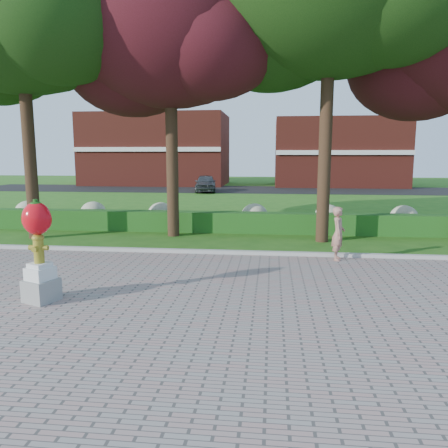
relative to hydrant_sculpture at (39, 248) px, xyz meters
name	(u,v)px	position (x,y,z in m)	size (l,w,h in m)	color
ground	(199,283)	(3.04, 1.75, -1.17)	(100.00, 100.00, 0.00)	#245A16
walkway	(156,359)	(3.04, -2.25, -1.15)	(40.00, 14.00, 0.04)	gray
curb	(215,252)	(3.04, 4.75, -1.10)	(40.00, 0.18, 0.15)	#ADADA5
lawn_hedge	(228,222)	(3.04, 8.75, -0.77)	(24.00, 0.70, 0.80)	#1C4B15
hydrangea_row	(244,215)	(3.61, 9.75, -0.62)	(20.10, 1.10, 0.99)	#A5A77F
street	(252,190)	(3.04, 29.75, -1.16)	(50.00, 8.00, 0.02)	black
building_left	(157,150)	(-6.96, 35.75, 2.33)	(14.00, 8.00, 7.00)	maroon
building_right	(338,153)	(11.04, 35.75, 2.03)	(12.00, 8.00, 6.40)	maroon
tree_far_left	(18,11)	(-4.07, 6.84, 6.79)	(9.00, 7.68, 11.66)	black
tree_mid_left	(168,34)	(0.94, 7.83, 6.13)	(8.25, 7.04, 10.69)	black
hydrant_sculpture	(39,248)	(0.00, 0.00, 0.00)	(0.75, 0.75, 2.14)	gray
woman	(338,233)	(6.67, 4.35, -0.36)	(0.57, 0.37, 1.55)	#A87160
parked_car	(205,183)	(-0.68, 27.06, -0.45)	(1.65, 4.09, 1.40)	#383B3E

